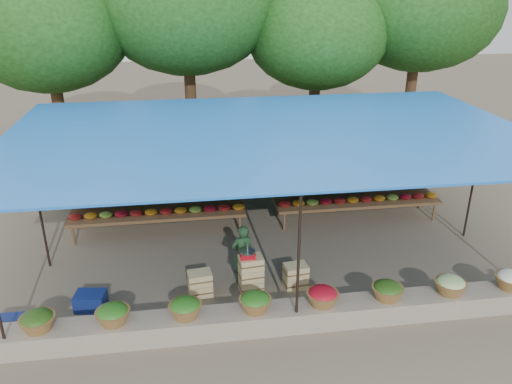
{
  "coord_description": "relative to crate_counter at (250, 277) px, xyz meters",
  "views": [
    {
      "loc": [
        -1.73,
        -9.86,
        5.69
      ],
      "look_at": [
        -0.26,
        0.2,
        1.37
      ],
      "focal_mm": 35.0,
      "sensor_mm": 36.0,
      "label": 1
    }
  ],
  "objects": [
    {
      "name": "ground",
      "position": [
        0.64,
        1.57,
        -0.31
      ],
      "size": [
        60.0,
        60.0,
        0.0
      ],
      "primitive_type": "plane",
      "color": "#695E4D",
      "rests_on": "ground"
    },
    {
      "name": "stone_curb",
      "position": [
        0.64,
        -1.18,
        -0.11
      ],
      "size": [
        10.6,
        0.55,
        0.4
      ],
      "primitive_type": "cube",
      "color": "slate",
      "rests_on": "ground"
    },
    {
      "name": "stall_canopy",
      "position": [
        0.64,
        1.63,
        2.37
      ],
      "size": [
        10.8,
        6.6,
        2.82
      ],
      "color": "black",
      "rests_on": "ground"
    },
    {
      "name": "produce_baskets",
      "position": [
        0.54,
        -1.18,
        0.25
      ],
      "size": [
        8.98,
        0.58,
        0.34
      ],
      "color": "brown",
      "rests_on": "stone_curb"
    },
    {
      "name": "netting_backdrop",
      "position": [
        0.64,
        4.72,
        0.94
      ],
      "size": [
        10.6,
        0.06,
        2.5
      ],
      "primitive_type": "cube",
      "color": "#1F4518",
      "rests_on": "ground"
    },
    {
      "name": "tree_row",
      "position": [
        1.15,
        7.65,
        4.39
      ],
      "size": [
        16.51,
        5.5,
        7.12
      ],
      "color": "#342713",
      "rests_on": "ground"
    },
    {
      "name": "fruit_table_left",
      "position": [
        -1.85,
        2.92,
        0.3
      ],
      "size": [
        4.21,
        0.95,
        0.93
      ],
      "color": "#4D371F",
      "rests_on": "ground"
    },
    {
      "name": "fruit_table_right",
      "position": [
        3.15,
        2.92,
        0.3
      ],
      "size": [
        4.21,
        0.95,
        0.93
      ],
      "color": "#4D371F",
      "rests_on": "ground"
    },
    {
      "name": "crate_counter",
      "position": [
        0.0,
        0.0,
        0.0
      ],
      "size": [
        2.39,
        0.39,
        0.77
      ],
      "color": "tan",
      "rests_on": "ground"
    },
    {
      "name": "weighing_scale",
      "position": [
        -0.04,
        0.0,
        0.54
      ],
      "size": [
        0.3,
        0.3,
        0.32
      ],
      "color": "red",
      "rests_on": "crate_counter"
    },
    {
      "name": "vendor_seated",
      "position": [
        -0.09,
        0.37,
        0.32
      ],
      "size": [
        0.51,
        0.38,
        1.27
      ],
      "primitive_type": "imported",
      "rotation": [
        0.0,
        0.0,
        3.32
      ],
      "color": "#1B3C21",
      "rests_on": "ground"
    },
    {
      "name": "customer_left",
      "position": [
        -3.72,
        3.77,
        0.47
      ],
      "size": [
        0.79,
        0.63,
        1.56
      ],
      "primitive_type": "imported",
      "rotation": [
        0.0,
        0.0,
        -0.06
      ],
      "color": "slate",
      "rests_on": "ground"
    },
    {
      "name": "customer_mid",
      "position": [
        2.48,
        3.91,
        0.6
      ],
      "size": [
        1.34,
        1.26,
        1.82
      ],
      "primitive_type": "imported",
      "rotation": [
        0.0,
        0.0,
        0.68
      ],
      "color": "slate",
      "rests_on": "ground"
    },
    {
      "name": "customer_right",
      "position": [
        3.45,
        3.59,
        0.59
      ],
      "size": [
        1.09,
        0.52,
        1.81
      ],
      "primitive_type": "imported",
      "rotation": [
        0.0,
        0.0,
        -0.07
      ],
      "color": "slate",
      "rests_on": "ground"
    },
    {
      "name": "blue_crate_front",
      "position": [
        -4.34,
        -0.71,
        -0.15
      ],
      "size": [
        0.55,
        0.4,
        0.33
      ],
      "primitive_type": "cube",
      "rotation": [
        0.0,
        0.0,
        -0.01
      ],
      "color": "navy",
      "rests_on": "ground"
    },
    {
      "name": "blue_crate_back",
      "position": [
        -3.02,
        -0.14,
        -0.15
      ],
      "size": [
        0.6,
        0.47,
        0.33
      ],
      "primitive_type": "cube",
      "rotation": [
        0.0,
        0.0,
        -0.14
      ],
      "color": "navy",
      "rests_on": "ground"
    }
  ]
}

